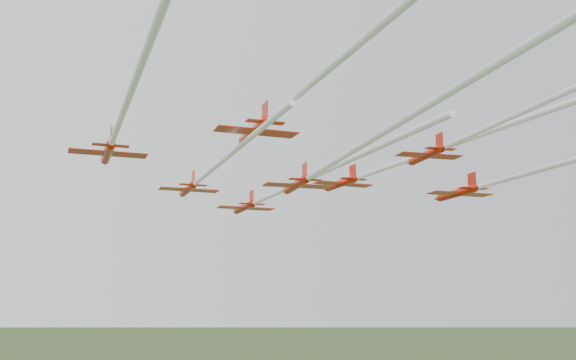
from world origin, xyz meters
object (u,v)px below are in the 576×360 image
jet_row2_right (387,167)px  jet_row4_right (518,114)px  jet_row3_left (120,120)px  jet_lead (278,192)px  jet_row2_left (205,175)px  jet_row3_mid (341,158)px  jet_row3_right (507,179)px  jet_row4_left (309,86)px

jet_row2_right → jet_row4_right: bearing=-98.8°
jet_row2_right → jet_row3_left: jet_row2_right is taller
jet_lead → jet_row2_left: size_ratio=1.30×
jet_row2_left → jet_row3_mid: jet_row2_left is taller
jet_row2_left → jet_row3_right: bearing=-20.1°
jet_row3_mid → jet_row4_right: jet_row4_right is taller
jet_lead → jet_row3_left: size_ratio=1.08×
jet_row3_mid → jet_row3_right: (27.33, 0.80, 0.47)m
jet_row3_left → jet_row3_right: bearing=5.6°
jet_lead → jet_row2_right: size_ratio=1.10×
jet_lead → jet_row3_left: bearing=-136.7°
jet_row3_left → jet_row4_right: jet_row3_left is taller
jet_row4_right → jet_row3_left: bearing=161.4°
jet_row2_right → jet_row3_mid: jet_row2_right is taller
jet_row2_left → jet_row2_right: (24.83, -7.45, 2.41)m
jet_row4_left → jet_row3_left: bearing=132.1°
jet_row4_left → jet_row2_left: bearing=92.1°
jet_row3_left → jet_row3_mid: size_ratio=0.94×
jet_lead → jet_row4_right: jet_row4_right is taller
jet_row3_right → jet_lead: bearing=144.7°
jet_lead → jet_row3_left: 34.82m
jet_row4_left → jet_row3_right: bearing=29.6°
jet_row3_right → jet_row4_left: (-39.35, -12.97, 2.00)m
jet_row2_left → jet_row3_mid: size_ratio=0.78×
jet_row3_left → jet_row3_mid: (22.64, -5.66, -2.31)m
jet_row2_left → jet_row4_left: jet_row4_left is taller
jet_row2_right → jet_row4_left: (-30.31, -26.23, -0.98)m
jet_row3_mid → jet_row4_right: bearing=-44.5°
jet_lead → jet_row3_right: (20.86, -23.85, 0.12)m
jet_lead → jet_row3_mid: size_ratio=1.02×
jet_row2_right → jet_row3_left: size_ratio=0.98×
jet_lead → jet_row2_right: bearing=-31.6°
jet_row3_left → jet_row4_left: (10.63, -17.83, 0.17)m
jet_lead → jet_row2_right: (11.82, -10.59, 3.10)m
jet_row2_right → jet_row4_left: size_ratio=0.98×
jet_row3_right → jet_row4_right: (-18.08, -16.80, 1.83)m
jet_row2_left → jet_row2_right: 26.04m
jet_row3_left → jet_row2_right: bearing=22.8°
jet_row3_left → jet_row3_right: 50.24m
jet_row2_left → jet_row3_mid: (6.54, -21.51, -1.04)m
jet_row2_left → jet_row3_left: bearing=-124.1°
jet_row3_right → jet_row4_right: 24.75m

